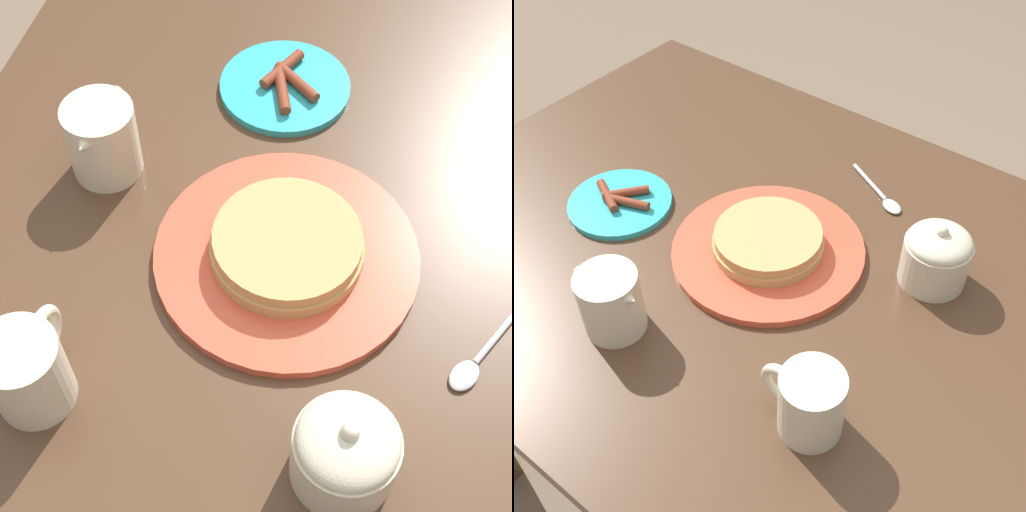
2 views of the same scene
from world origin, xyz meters
The scene contains 8 objects.
ground_plane centered at (0.00, 0.00, 0.00)m, with size 8.00×8.00×0.00m, color #7A6651.
dining_table centered at (0.00, 0.00, 0.63)m, with size 1.16×0.82×0.78m.
pancake_plate centered at (0.00, -0.01, 0.79)m, with size 0.29×0.29×0.04m.
side_plate_bacon centered at (0.25, 0.05, 0.78)m, with size 0.17×0.17×0.02m.
coffee_mug centered at (-0.21, 0.18, 0.82)m, with size 0.11×0.08×0.09m.
creamer_pitcher centered at (0.08, 0.22, 0.83)m, with size 0.12×0.08×0.10m.
sugar_bowl centered at (-0.22, -0.11, 0.82)m, with size 0.09×0.09×0.10m.
spoon centered at (-0.07, -0.22, 0.78)m, with size 0.13×0.08×0.01m.
Camera 2 is at (-0.41, 0.52, 1.45)m, focal length 45.00 mm.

